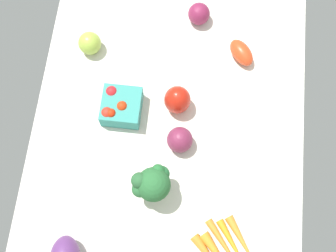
{
  "coord_description": "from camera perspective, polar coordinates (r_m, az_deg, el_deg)",
  "views": [
    {
      "loc": [
        38.62,
        4.25,
        121.73
      ],
      "look_at": [
        0.0,
        0.0,
        4.0
      ],
      "focal_mm": 47.84,
      "sensor_mm": 36.0,
      "label": 1
    }
  ],
  "objects": [
    {
      "name": "red_onion_center",
      "position": [
        1.21,
        1.51,
        -1.77
      ],
      "size": [
        7.12,
        7.12,
        7.12
      ],
      "primitive_type": "sphere",
      "color": "maroon",
      "rests_on": "tablecloth"
    },
    {
      "name": "tablecloth",
      "position": [
        1.27,
        0.0,
        -0.42
      ],
      "size": [
        104.0,
        76.0,
        2.0
      ],
      "primitive_type": "cube",
      "color": "silver",
      "rests_on": "ground"
    },
    {
      "name": "red_onion_near_basket",
      "position": [
        1.38,
        3.97,
        14.08
      ],
      "size": [
        6.58,
        6.58,
        6.58
      ],
      "primitive_type": "sphere",
      "color": "maroon",
      "rests_on": "tablecloth"
    },
    {
      "name": "broccoli_head",
      "position": [
        1.14,
        -2.02,
        -7.35
      ],
      "size": [
        9.55,
        10.02,
        12.81
      ],
      "color": "#92C47B",
      "rests_on": "tablecloth"
    },
    {
      "name": "carrot_bunch",
      "position": [
        1.2,
        7.25,
        -15.47
      ],
      "size": [
        17.25,
        18.41,
        2.96
      ],
      "color": "orange",
      "rests_on": "tablecloth"
    },
    {
      "name": "heirloom_tomato_green",
      "position": [
        1.35,
        -9.94,
        10.35
      ],
      "size": [
        6.73,
        6.73,
        6.73
      ],
      "primitive_type": "sphere",
      "color": "#A2C144",
      "rests_on": "tablecloth"
    },
    {
      "name": "roma_tomato",
      "position": [
        1.34,
        9.34,
        9.21
      ],
      "size": [
        10.31,
        9.6,
        5.06
      ],
      "primitive_type": "ellipsoid",
      "rotation": [
        0.0,
        0.0,
        3.8
      ],
      "color": "#E3431E",
      "rests_on": "tablecloth"
    },
    {
      "name": "berry_basket",
      "position": [
        1.25,
        -6.1,
        2.49
      ],
      "size": [
        10.77,
        10.77,
        6.99
      ],
      "color": "teal",
      "rests_on": "tablecloth"
    },
    {
      "name": "bell_pepper_red",
      "position": [
        1.24,
        1.2,
        3.36
      ],
      "size": [
        7.56,
        7.56,
        9.18
      ],
      "primitive_type": "ellipsoid",
      "rotation": [
        0.0,
        0.0,
        4.74
      ],
      "color": "red",
      "rests_on": "tablecloth"
    }
  ]
}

